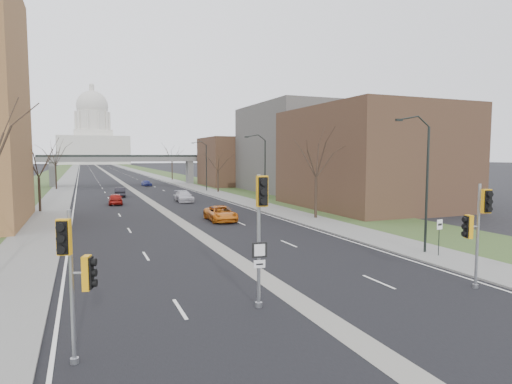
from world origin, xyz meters
TOP-DOWN VIEW (x-y plane):
  - ground at (0.00, 0.00)m, footprint 700.00×700.00m
  - road_surface at (0.00, 150.00)m, footprint 20.00×600.00m
  - median_strip at (0.00, 150.00)m, footprint 1.20×600.00m
  - sidewalk_right at (12.00, 150.00)m, footprint 4.00×600.00m
  - sidewalk_left at (-12.00, 150.00)m, footprint 4.00×600.00m
  - grass_verge_right at (18.00, 150.00)m, footprint 8.00×600.00m
  - grass_verge_left at (-18.00, 150.00)m, footprint 8.00×600.00m
  - commercial_block_near at (24.00, 28.00)m, footprint 16.00×20.00m
  - commercial_block_mid at (28.00, 52.00)m, footprint 18.00×22.00m
  - commercial_block_far at (22.00, 70.00)m, footprint 14.00×14.00m
  - pedestrian_bridge at (0.00, 80.00)m, footprint 34.00×3.00m
  - capitol at (0.00, 320.00)m, footprint 48.00×42.00m
  - streetlight_near at (10.99, 6.00)m, footprint 2.61×0.20m
  - streetlight_mid at (10.99, 32.00)m, footprint 2.61×0.20m
  - streetlight_far at (10.99, 58.00)m, footprint 2.61×0.20m
  - tree_left_b at (-13.00, 38.00)m, footprint 6.75×6.75m
  - tree_left_c at (-13.00, 72.00)m, footprint 7.65×7.65m
  - tree_right_a at (13.00, 22.00)m, footprint 7.20×7.20m
  - tree_right_b at (13.00, 55.00)m, footprint 6.30×6.30m
  - tree_right_c at (13.00, 95.00)m, footprint 7.65×7.65m
  - signal_pole_left at (-8.84, -1.56)m, footprint 1.05×0.79m
  - signal_pole_median at (-1.93, 0.72)m, footprint 0.65×0.92m
  - signal_pole_right at (8.47, -0.64)m, footprint 0.84×1.06m
  - speed_limit_sign at (11.84, 4.91)m, footprint 0.49×0.09m
  - car_left_near at (-4.63, 42.67)m, footprint 1.98×4.41m
  - car_left_far at (-3.28, 53.21)m, footprint 1.72×4.42m
  - car_right_near at (3.76, 24.21)m, footprint 2.59×5.28m
  - car_right_mid at (4.29, 42.56)m, footprint 2.20×5.11m
  - car_right_far at (3.82, 75.57)m, footprint 1.98×3.88m

SIDE VIEW (x-z plane):
  - ground at x=0.00m, z-range 0.00..0.00m
  - median_strip at x=0.00m, z-range -0.01..0.01m
  - road_surface at x=0.00m, z-range 0.00..0.01m
  - grass_verge_right at x=18.00m, z-range 0.00..0.10m
  - grass_verge_left at x=-18.00m, z-range 0.00..0.10m
  - sidewalk_right at x=12.00m, z-range 0.00..0.12m
  - sidewalk_left at x=-12.00m, z-range 0.00..0.12m
  - car_right_far at x=3.82m, z-range 0.00..1.26m
  - car_left_far at x=-3.28m, z-range 0.00..1.44m
  - car_right_near at x=3.76m, z-range 0.00..1.44m
  - car_right_mid at x=4.29m, z-range 0.00..1.47m
  - car_left_near at x=-4.63m, z-range 0.00..1.47m
  - speed_limit_sign at x=11.84m, z-range 0.54..2.80m
  - signal_pole_left at x=-8.84m, z-range 0.73..5.45m
  - signal_pole_right at x=8.47m, z-range 0.77..5.78m
  - signal_pole_median at x=-1.93m, z-range 1.09..6.65m
  - pedestrian_bridge at x=0.00m, z-range 1.62..8.07m
  - commercial_block_far at x=22.00m, z-range 0.00..10.00m
  - tree_right_b at x=13.00m, z-range 1.71..9.93m
  - commercial_block_near at x=24.00m, z-range 0.00..12.00m
  - tree_left_b at x=-13.00m, z-range 1.82..10.63m
  - tree_right_a at x=13.00m, z-range 1.94..11.34m
  - streetlight_near at x=10.99m, z-range 2.60..11.30m
  - streetlight_mid at x=10.99m, z-range 2.60..11.30m
  - streetlight_far at x=10.99m, z-range 2.60..11.30m
  - tree_left_c at x=-13.00m, z-range 2.05..12.04m
  - tree_right_c at x=13.00m, z-range 2.05..12.04m
  - commercial_block_mid at x=28.00m, z-range 0.00..15.00m
  - capitol at x=0.00m, z-range -9.28..46.47m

